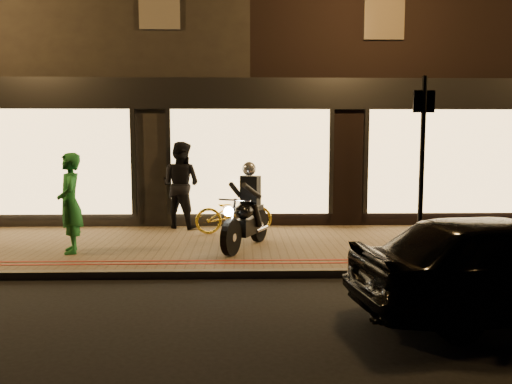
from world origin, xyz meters
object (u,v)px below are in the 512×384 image
motorcycle (247,215)px  bicycle_gold (234,213)px  person_green (70,203)px  sign_post (422,160)px  parked_car (507,264)px

motorcycle → bicycle_gold: size_ratio=1.10×
motorcycle → person_green: (-3.11, -0.32, 0.27)m
motorcycle → bicycle_gold: motorcycle is taller
person_green → motorcycle: bearing=75.7°
sign_post → bicycle_gold: size_ratio=1.80×
bicycle_gold → parked_car: 5.87m
bicycle_gold → parked_car: size_ratio=0.45×
sign_post → person_green: size_ratio=1.70×
sign_post → person_green: (-5.93, 0.83, -0.79)m
parked_car → person_green: bearing=55.1°
bicycle_gold → sign_post: bearing=-142.2°
sign_post → person_green: 6.04m
motorcycle → sign_post: sign_post is taller
person_green → parked_car: 6.91m
parked_car → sign_post: bearing=-1.9°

